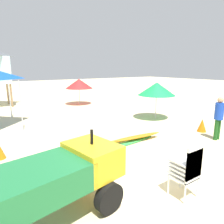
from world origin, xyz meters
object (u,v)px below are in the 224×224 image
(utility_cart, at_px, (56,178))
(stacked_plastic_chairs, at_px, (188,167))
(lifeguard_near_center, at_px, (219,116))
(surfboard_pile, at_px, (133,139))
(traffic_cone_near, at_px, (202,125))
(beach_umbrella_mid, at_px, (157,89))
(beach_umbrella_left, at_px, (79,84))

(utility_cart, bearing_deg, stacked_plastic_chairs, -22.11)
(utility_cart, xyz_separation_m, lifeguard_near_center, (6.44, 0.60, 0.15))
(surfboard_pile, height_order, traffic_cone_near, traffic_cone_near)
(stacked_plastic_chairs, relative_size, lifeguard_near_center, 0.74)
(surfboard_pile, relative_size, traffic_cone_near, 4.55)
(utility_cart, relative_size, stacked_plastic_chairs, 2.25)
(utility_cart, relative_size, surfboard_pile, 1.08)
(lifeguard_near_center, bearing_deg, utility_cart, -174.68)
(beach_umbrella_mid, height_order, traffic_cone_near, beach_umbrella_mid)
(stacked_plastic_chairs, bearing_deg, beach_umbrella_mid, 49.08)
(utility_cart, height_order, lifeguard_near_center, lifeguard_near_center)
(beach_umbrella_mid, bearing_deg, beach_umbrella_left, 102.77)
(beach_umbrella_left, bearing_deg, surfboard_pile, -102.53)
(lifeguard_near_center, xyz_separation_m, beach_umbrella_mid, (0.47, 3.60, 0.66))
(lifeguard_near_center, bearing_deg, surfboard_pile, 150.30)
(utility_cart, bearing_deg, surfboard_pile, 30.86)
(utility_cart, height_order, beach_umbrella_mid, beach_umbrella_mid)
(stacked_plastic_chairs, xyz_separation_m, traffic_cone_near, (4.46, 2.47, -0.42))
(utility_cart, relative_size, traffic_cone_near, 4.92)
(utility_cart, bearing_deg, lifeguard_near_center, 5.32)
(traffic_cone_near, bearing_deg, lifeguard_near_center, -116.29)
(surfboard_pile, distance_m, lifeguard_near_center, 3.30)
(utility_cart, bearing_deg, beach_umbrella_left, 62.25)
(lifeguard_near_center, relative_size, beach_umbrella_left, 0.82)
(utility_cart, bearing_deg, traffic_cone_near, 12.23)
(surfboard_pile, xyz_separation_m, traffic_cone_near, (3.22, -0.70, 0.16))
(utility_cart, relative_size, beach_umbrella_left, 1.37)
(traffic_cone_near, bearing_deg, stacked_plastic_chairs, -151.01)
(lifeguard_near_center, relative_size, beach_umbrella_mid, 0.84)
(stacked_plastic_chairs, relative_size, traffic_cone_near, 2.18)
(beach_umbrella_left, xyz_separation_m, beach_umbrella_mid, (1.41, -6.24, 0.07))
(surfboard_pile, distance_m, beach_umbrella_left, 8.57)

